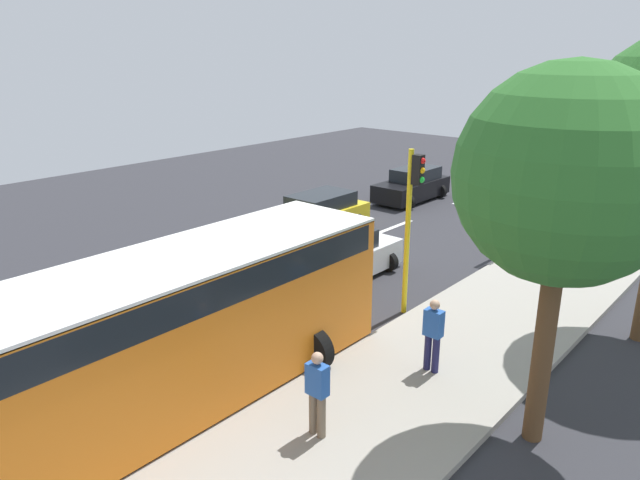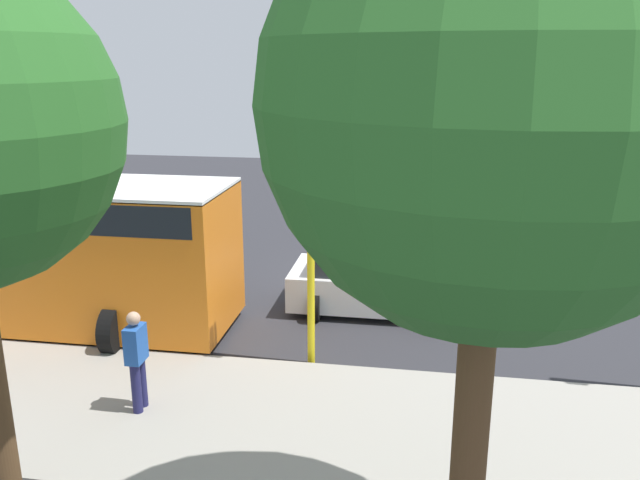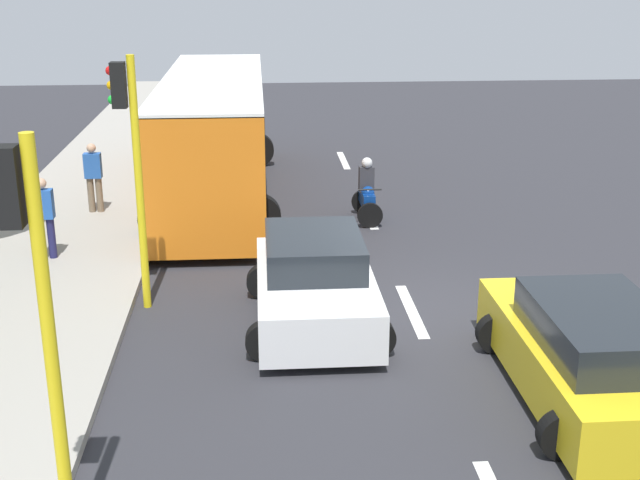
% 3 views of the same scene
% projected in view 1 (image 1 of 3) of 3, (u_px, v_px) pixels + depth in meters
% --- Properties ---
extents(ground_plane, '(40.00, 60.00, 0.10)m').
position_uv_depth(ground_plane, '(293.00, 268.00, 19.58)').
color(ground_plane, '#2D2D33').
extents(sidewalk, '(4.00, 60.00, 0.15)m').
position_uv_depth(sidewalk, '(489.00, 327.00, 15.17)').
color(sidewalk, '#9E998E').
rests_on(sidewalk, ground).
extents(lane_stripe_north, '(0.20, 2.40, 0.01)m').
position_uv_depth(lane_stripe_north, '(133.00, 328.00, 15.27)').
color(lane_stripe_north, white).
rests_on(lane_stripe_north, ground).
extents(lane_stripe_mid, '(0.20, 2.40, 0.01)m').
position_uv_depth(lane_stripe_mid, '(293.00, 266.00, 19.56)').
color(lane_stripe_mid, white).
rests_on(lane_stripe_mid, ground).
extents(lane_stripe_south, '(0.20, 2.40, 0.01)m').
position_uv_depth(lane_stripe_south, '(395.00, 227.00, 23.86)').
color(lane_stripe_south, white).
rests_on(lane_stripe_south, ground).
extents(lane_stripe_far_south, '(0.20, 2.40, 0.01)m').
position_uv_depth(lane_stripe_far_south, '(466.00, 199.00, 28.15)').
color(lane_stripe_far_south, white).
rests_on(lane_stripe_far_south, ground).
extents(car_yellow_cab, '(2.36, 4.58, 1.52)m').
position_uv_depth(car_yellow_cab, '(316.00, 215.00, 22.92)').
color(car_yellow_cab, yellow).
rests_on(car_yellow_cab, ground).
extents(car_black, '(2.15, 4.21, 1.52)m').
position_uv_depth(car_black, '(412.00, 186.00, 27.80)').
color(car_black, black).
rests_on(car_black, ground).
extents(car_white, '(2.37, 3.91, 1.52)m').
position_uv_depth(car_white, '(341.00, 255.00, 18.51)').
color(car_white, white).
rests_on(car_white, ground).
extents(city_bus, '(3.20, 11.00, 3.16)m').
position_uv_depth(city_bus, '(143.00, 336.00, 10.91)').
color(city_bus, orange).
rests_on(city_bus, ground).
extents(motorcycle, '(0.60, 1.30, 1.53)m').
position_uv_depth(motorcycle, '(146.00, 302.00, 15.30)').
color(motorcycle, black).
rests_on(motorcycle, ground).
extents(pedestrian_near_signal, '(0.40, 0.24, 1.69)m').
position_uv_depth(pedestrian_near_signal, '(317.00, 391.00, 10.56)').
color(pedestrian_near_signal, '#72604C').
rests_on(pedestrian_near_signal, sidewalk).
extents(pedestrian_by_tree, '(0.40, 0.24, 1.69)m').
position_uv_depth(pedestrian_by_tree, '(433.00, 333.00, 12.71)').
color(pedestrian_by_tree, '#1E1E4C').
rests_on(pedestrian_by_tree, sidewalk).
extents(traffic_light_corner, '(0.49, 0.24, 4.50)m').
position_uv_depth(traffic_light_corner, '(412.00, 210.00, 15.22)').
color(traffic_light_corner, yellow).
rests_on(traffic_light_corner, ground).
extents(traffic_light_midblock, '(0.49, 0.24, 4.50)m').
position_uv_depth(traffic_light_midblock, '(518.00, 171.00, 19.98)').
color(traffic_light_midblock, yellow).
rests_on(traffic_light_midblock, ground).
extents(street_tree_center, '(3.65, 3.65, 6.81)m').
position_uv_depth(street_tree_center, '(566.00, 177.00, 9.46)').
color(street_tree_center, brown).
rests_on(street_tree_center, ground).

